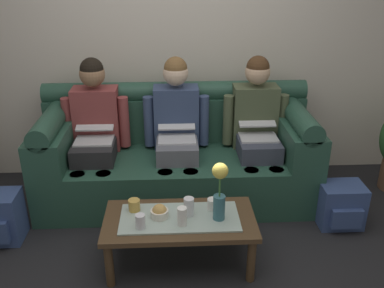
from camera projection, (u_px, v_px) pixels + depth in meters
ground_plane at (181, 283)px, 2.79m from camera, size 14.00×14.00×0.00m
back_wall_patterned at (174, 20)px, 3.75m from camera, size 6.00×0.12×2.90m
couch at (177, 156)px, 3.71m from camera, size 2.31×0.88×0.96m
person_left at (95, 127)px, 3.55m from camera, size 0.56×0.67×1.22m
person_middle at (177, 125)px, 3.59m from camera, size 0.56×0.67×1.22m
person_right at (257, 124)px, 3.62m from camera, size 0.56×0.67×1.22m
coffee_table at (180, 224)px, 2.86m from camera, size 1.02×0.51×0.37m
flower_vase at (220, 189)px, 2.73m from camera, size 0.10×0.10×0.41m
snack_bowl at (160, 212)px, 2.82m from camera, size 0.12×0.12×0.10m
cup_near_left at (189, 207)px, 2.83m from camera, size 0.07×0.07×0.13m
cup_near_right at (140, 221)px, 2.70m from camera, size 0.06×0.06×0.10m
cup_far_center at (182, 216)px, 2.73m from camera, size 0.06×0.06×0.13m
cup_far_left at (213, 204)px, 2.91m from camera, size 0.07×0.07×0.08m
cup_far_right at (134, 205)px, 2.90m from camera, size 0.08×0.08×0.08m
backpack_right at (340, 205)px, 3.34m from camera, size 0.34×0.30×0.35m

